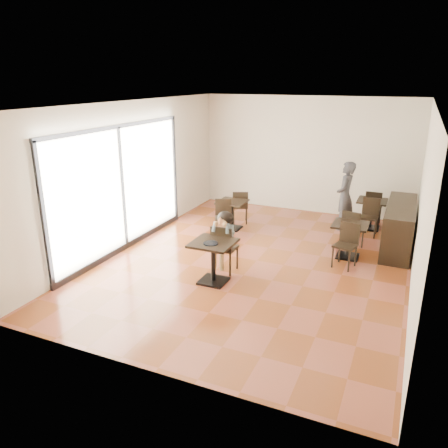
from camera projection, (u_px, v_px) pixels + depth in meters
The scene contains 23 objects.
floor at pixel (257, 261), 9.20m from camera, with size 6.00×8.00×0.01m, color brown.
ceiling at pixel (261, 104), 8.17m from camera, with size 6.00×8.00×0.01m, color white.
wall_back at pixel (306, 155), 12.15m from camera, with size 6.00×0.01×3.20m, color beige.
wall_front at pixel (148, 260), 5.22m from camera, with size 6.00×0.01×3.20m, color beige.
wall_left at pixel (133, 174), 9.83m from camera, with size 0.01×8.00×3.20m, color beige.
wall_right at pixel (423, 203), 7.54m from camera, with size 0.01×8.00×3.20m, color beige.
storefront_window at pixel (121, 188), 9.45m from camera, with size 0.04×4.50×2.60m, color white.
child_table at pixel (213, 262), 8.12m from camera, with size 0.77×0.77×0.81m, color black, non-canonical shape.
child_chair at pixel (225, 248), 8.57m from camera, with size 0.44×0.44×0.97m, color black, non-canonical shape.
child at pixel (225, 242), 8.53m from camera, with size 0.44×0.61×1.22m, color slate, non-canonical shape.
plate at pixel (211, 243), 7.90m from camera, with size 0.27×0.27×0.02m, color black.
pizza_slice at pixel (221, 223), 8.22m from camera, with size 0.28×0.22×0.07m, color tan, non-canonical shape.
adult_patron at pixel (345, 196), 10.85m from camera, with size 0.63×0.41×1.72m, color #3B3B41.
cafe_table_mid at pixel (349, 241), 9.26m from camera, with size 0.71×0.71×0.75m, color black, non-canonical shape.
cafe_table_left at pixel (232, 215), 11.02m from camera, with size 0.69×0.69×0.73m, color black, non-canonical shape.
cafe_table_back at pixel (371, 214), 11.02m from camera, with size 0.71×0.71×0.75m, color black, non-canonical shape.
chair_mid_a at pixel (353, 229), 9.71m from camera, with size 0.41×0.41×0.91m, color black, non-canonical shape.
chair_mid_b at pixel (345, 246), 8.76m from camera, with size 0.41×0.41×0.91m, color black, non-canonical shape.
chair_left_a at pixel (240, 206), 11.47m from camera, with size 0.39×0.39×0.88m, color black, non-canonical shape.
chair_left_b at pixel (223, 218), 10.51m from camera, with size 0.39×0.39×0.88m, color black, non-canonical shape.
chair_back_a at pixel (373, 207), 11.35m from camera, with size 0.41×0.41×0.91m, color black, non-canonical shape.
chair_back_b at pixel (369, 218), 10.52m from camera, with size 0.41×0.41×0.91m, color black, non-canonical shape.
service_counter at pixel (399, 226), 9.77m from camera, with size 0.60×2.40×1.00m, color black.
Camera 1 is at (2.76, -8.03, 3.69)m, focal length 35.00 mm.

